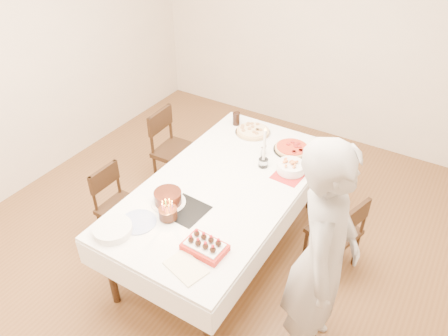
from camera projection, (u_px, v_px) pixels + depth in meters
The scene contains 22 objects.
floor at pixel (214, 251), 3.96m from camera, with size 5.00×5.00×0.00m, color brown.
wall_back at pixel (332, 27), 4.89m from camera, with size 4.50×0.04×2.70m, color beige.
wall_left at pixel (11, 59), 4.12m from camera, with size 0.04×5.00×2.70m, color beige.
dining_table at pixel (224, 218), 3.77m from camera, with size 1.14×2.14×0.75m, color white.
chair_right_savory at pixel (334, 231), 3.63m from camera, with size 0.39×0.39×0.77m, color #321D10, non-canonical shape.
chair_left_savory at pixel (177, 152), 4.50m from camera, with size 0.44×0.44×0.87m, color #321D10, non-canonical shape.
chair_left_dessert at pixel (122, 209), 3.86m from camera, with size 0.39×0.39×0.77m, color #321D10, non-canonical shape.
person at pixel (322, 260), 2.72m from camera, with size 0.64×0.42×1.76m, color #A7A19D.
pizza_white at pixel (253, 131), 4.18m from camera, with size 0.34×0.34×0.04m, color beige.
pizza_pepperoni at pixel (292, 148), 3.94m from camera, with size 0.33×0.33×0.04m, color red.
red_placemat at pixel (288, 176), 3.64m from camera, with size 0.24×0.24×0.01m, color #B21E1E.
pasta_bowl at pixel (291, 167), 3.66m from camera, with size 0.24×0.24×0.08m, color white.
taper_candle at pixel (264, 147), 3.64m from camera, with size 0.08×0.08×0.39m, color white.
shaker_pair at pixel (262, 152), 3.85m from camera, with size 0.08×0.08×0.09m, color white, non-canonical shape.
cola_glass at pixel (236, 119), 4.28m from camera, with size 0.07×0.07×0.13m, color black.
layer_cake at pixel (168, 198), 3.33m from camera, with size 0.27×0.27×0.11m, color #38170E.
cake_board at pixel (186, 211), 3.29m from camera, with size 0.29×0.29×0.01m, color black.
birthday_cake at pixel (168, 210), 3.17m from camera, with size 0.14×0.14×0.14m, color #37180F.
strawberry_box at pixel (205, 246), 2.94m from camera, with size 0.29×0.19×0.07m, color #A01B12, non-canonical shape.
box_lid at pixel (186, 268), 2.84m from camera, with size 0.27×0.18×0.02m, color beige.
plate_stack at pixel (113, 229), 3.09m from camera, with size 0.28×0.28×0.06m, color white.
china_plate at pixel (138, 222), 3.18m from camera, with size 0.27×0.27×0.01m, color white.
Camera 1 is at (1.52, -2.30, 2.95)m, focal length 35.00 mm.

